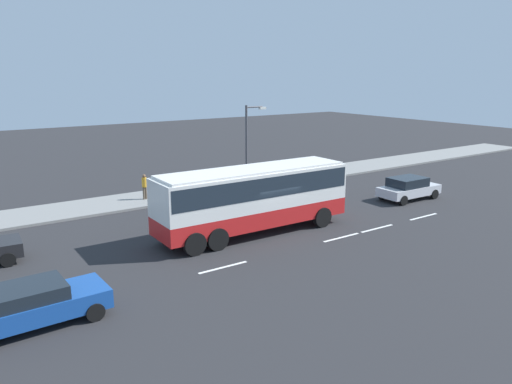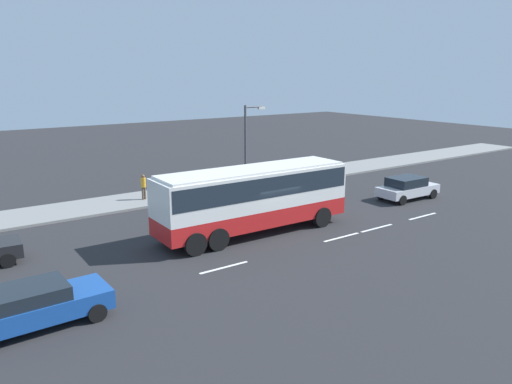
# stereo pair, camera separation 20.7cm
# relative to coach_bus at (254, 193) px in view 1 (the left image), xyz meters

# --- Properties ---
(ground_plane) EXTENTS (120.00, 120.00, 0.00)m
(ground_plane) POSITION_rel_coach_bus_xyz_m (0.79, -0.24, -2.14)
(ground_plane) COLOR #28282B
(sidewalk_curb) EXTENTS (80.00, 4.00, 0.15)m
(sidewalk_curb) POSITION_rel_coach_bus_xyz_m (0.79, 9.75, -2.07)
(sidewalk_curb) COLOR gray
(sidewalk_curb) RESTS_ON ground_plane
(lane_centreline) EXTENTS (28.37, 0.16, 0.01)m
(lane_centreline) POSITION_rel_coach_bus_xyz_m (-1.83, -3.18, -2.14)
(lane_centreline) COLOR white
(lane_centreline) RESTS_ON ground_plane
(coach_bus) EXTENTS (10.58, 2.85, 3.46)m
(coach_bus) POSITION_rel_coach_bus_xyz_m (0.00, 0.00, 0.00)
(coach_bus) COLOR red
(coach_bus) RESTS_ON ground_plane
(car_silver_hatch) EXTENTS (4.39, 2.05, 1.49)m
(car_silver_hatch) POSITION_rel_coach_bus_xyz_m (12.42, 0.02, -1.35)
(car_silver_hatch) COLOR silver
(car_silver_hatch) RESTS_ON ground_plane
(car_blue_saloon) EXTENTS (4.78, 2.11, 1.45)m
(car_blue_saloon) POSITION_rel_coach_bus_xyz_m (-11.55, -3.94, -1.36)
(car_blue_saloon) COLOR #194799
(car_blue_saloon) RESTS_ON ground_plane
(pedestrian_near_curb) EXTENTS (0.32, 0.32, 1.65)m
(pedestrian_near_curb) POSITION_rel_coach_bus_xyz_m (-2.18, 9.44, -1.04)
(pedestrian_near_curb) COLOR brown
(pedestrian_near_curb) RESTS_ON sidewalk_curb
(street_lamp) EXTENTS (1.68, 0.24, 5.90)m
(street_lamp) POSITION_rel_coach_bus_xyz_m (5.00, 7.95, 1.45)
(street_lamp) COLOR #47474C
(street_lamp) RESTS_ON sidewalk_curb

